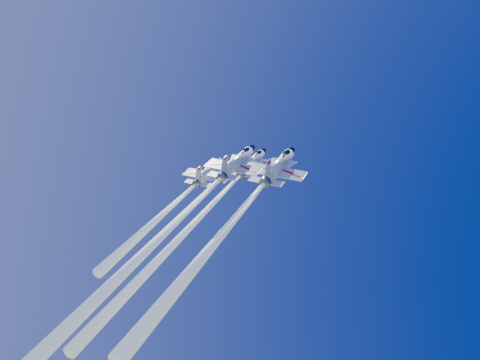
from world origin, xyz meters
TOP-DOWN VIEW (x-y plane):
  - jet_lead at (-10.27, -3.51)m, footprint 39.46×27.56m
  - jet_left at (-11.52, 1.96)m, footprint 27.90×18.89m
  - jet_right at (-8.96, -10.91)m, footprint 39.29×26.91m
  - jet_slot at (-20.65, -12.63)m, footprint 38.84×27.00m

SIDE VIEW (x-z plane):
  - jet_slot at x=-20.65m, z-range 48.89..90.61m
  - jet_right at x=-8.96m, z-range 51.48..92.79m
  - jet_lead at x=-10.27m, z-range 51.74..94.42m
  - jet_left at x=-11.52m, z-range 61.56..90.40m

